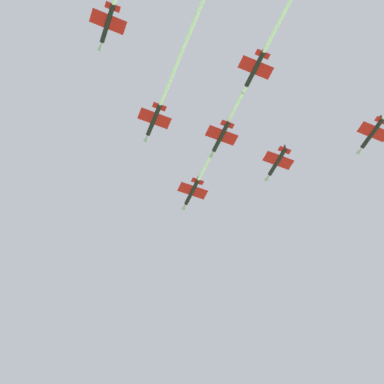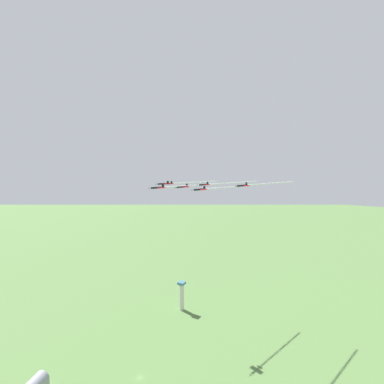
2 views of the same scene
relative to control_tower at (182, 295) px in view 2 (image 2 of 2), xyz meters
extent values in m
plane|color=#51753D|center=(86.05, 24.17, -14.44)|extent=(2000.00, 2000.00, 0.00)
cylinder|color=beige|center=(0.00, 0.00, -2.07)|extent=(4.40, 4.40, 24.73)
cube|color=teal|center=(0.00, 0.00, 11.49)|extent=(6.00, 6.00, 2.40)
cylinder|color=black|center=(69.78, 27.40, 106.92)|extent=(9.83, 3.86, 1.21)
cone|color=#9EA3AD|center=(75.59, 25.75, 106.92)|extent=(2.43, 1.70, 1.15)
cube|color=red|center=(69.26, 27.55, 106.87)|extent=(5.78, 9.41, 0.20)
cube|color=red|center=(65.62, 28.58, 106.92)|extent=(2.50, 4.01, 0.20)
cube|color=black|center=(65.71, 28.55, 107.91)|extent=(1.74, 0.65, 1.98)
cylinder|color=white|center=(35.14, 37.23, 106.92)|extent=(60.01, 17.79, 0.85)
cylinder|color=black|center=(56.52, 51.18, 105.83)|extent=(9.83, 3.86, 1.21)
cone|color=#9EA3AD|center=(62.33, 49.53, 105.83)|extent=(2.43, 1.70, 1.15)
cube|color=red|center=(55.99, 51.33, 105.77)|extent=(5.78, 9.41, 0.20)
cube|color=red|center=(52.36, 52.36, 105.83)|extent=(2.50, 4.01, 0.20)
cube|color=black|center=(52.44, 52.34, 106.82)|extent=(1.74, 0.65, 1.98)
cylinder|color=white|center=(26.28, 59.77, 105.83)|extent=(51.20, 15.29, 0.85)
cylinder|color=black|center=(46.00, 14.13, 107.76)|extent=(9.83, 3.86, 1.21)
cone|color=#9EA3AD|center=(51.81, 12.48, 107.76)|extent=(2.43, 1.70, 1.15)
cube|color=red|center=(45.47, 14.28, 107.71)|extent=(5.78, 9.41, 0.20)
cube|color=red|center=(41.84, 15.31, 107.76)|extent=(2.50, 4.01, 0.20)
cube|color=black|center=(41.93, 15.29, 108.75)|extent=(1.74, 0.65, 1.98)
cylinder|color=black|center=(49.41, 33.18, 106.36)|extent=(9.83, 3.86, 1.21)
cone|color=#9EA3AD|center=(55.22, 31.53, 106.36)|extent=(2.43, 1.70, 1.15)
cube|color=red|center=(48.88, 33.33, 106.31)|extent=(5.78, 9.41, 0.20)
cube|color=red|center=(45.25, 34.36, 106.36)|extent=(2.50, 4.01, 0.20)
cube|color=black|center=(45.33, 34.34, 107.35)|extent=(1.74, 0.65, 1.98)
cylinder|color=black|center=(43.26, 74.96, 108.37)|extent=(9.83, 3.86, 1.21)
cone|color=#9EA3AD|center=(49.06, 73.31, 108.37)|extent=(2.43, 1.70, 1.15)
cube|color=red|center=(42.73, 75.11, 108.32)|extent=(5.78, 9.41, 0.20)
cube|color=red|center=(39.10, 76.14, 108.37)|extent=(2.50, 4.01, 0.20)
cube|color=black|center=(39.18, 76.12, 109.36)|extent=(1.74, 0.65, 1.98)
cylinder|color=white|center=(8.72, 84.77, 108.37)|extent=(59.81, 17.73, 0.85)
cylinder|color=black|center=(22.22, 0.87, 106.17)|extent=(9.83, 3.86, 1.21)
cone|color=#9EA3AD|center=(28.03, -0.78, 106.17)|extent=(2.43, 1.70, 1.15)
cube|color=red|center=(21.69, 1.02, 106.11)|extent=(5.78, 9.41, 0.20)
cube|color=red|center=(18.06, 2.05, 106.17)|extent=(2.50, 4.01, 0.20)
cube|color=black|center=(18.14, 2.03, 107.16)|extent=(1.74, 0.65, 1.98)
cylinder|color=white|center=(-10.12, 10.05, 106.17)|extent=(55.40, 16.48, 0.85)
cylinder|color=black|center=(29.03, 38.97, 106.99)|extent=(9.83, 3.86, 1.21)
cone|color=#9EA3AD|center=(34.84, 37.32, 106.99)|extent=(2.43, 1.70, 1.15)
cube|color=red|center=(28.50, 39.12, 106.94)|extent=(5.78, 9.41, 0.20)
cube|color=red|center=(24.87, 40.15, 106.99)|extent=(2.50, 4.01, 0.20)
cube|color=black|center=(24.96, 40.13, 107.98)|extent=(1.74, 0.65, 1.98)
cylinder|color=white|center=(-6.38, 49.02, 106.99)|extent=(61.55, 18.22, 0.85)
camera|label=1|loc=(1.96, 81.09, -11.44)|focal=44.90mm
camera|label=2|loc=(213.80, 139.72, 120.50)|focal=26.36mm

